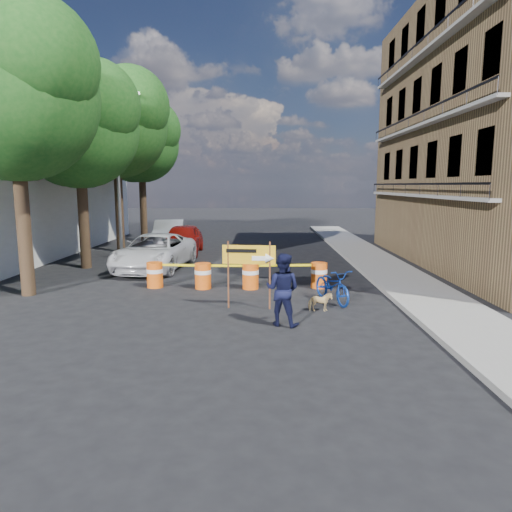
{
  "coord_description": "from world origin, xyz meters",
  "views": [
    {
      "loc": [
        0.92,
        -12.62,
        3.6
      ],
      "look_at": [
        0.73,
        2.15,
        1.3
      ],
      "focal_mm": 32.0,
      "sensor_mm": 36.0,
      "label": 1
    }
  ],
  "objects_px": {
    "pedestrian": "(282,289)",
    "dog": "(320,302)",
    "barrel_far_right": "(319,275)",
    "detour_sign": "(256,260)",
    "sedan_silver": "(169,233)",
    "barrel_mid_right": "(250,276)",
    "suv_white": "(155,252)",
    "barrel_mid_left": "(203,275)",
    "sedan_red": "(183,239)",
    "bicycle": "(333,270)",
    "barrel_far_left": "(155,274)"
  },
  "relations": [
    {
      "from": "barrel_far_left",
      "to": "sedan_red",
      "type": "xyz_separation_m",
      "value": [
        -0.37,
        7.99,
        0.31
      ]
    },
    {
      "from": "barrel_far_left",
      "to": "barrel_mid_left",
      "type": "height_order",
      "value": "same"
    },
    {
      "from": "barrel_mid_right",
      "to": "sedan_red",
      "type": "height_order",
      "value": "sedan_red"
    },
    {
      "from": "dog",
      "to": "suv_white",
      "type": "bearing_deg",
      "value": 43.22
    },
    {
      "from": "pedestrian",
      "to": "bicycle",
      "type": "distance_m",
      "value": 2.88
    },
    {
      "from": "bicycle",
      "to": "sedan_silver",
      "type": "height_order",
      "value": "bicycle"
    },
    {
      "from": "pedestrian",
      "to": "dog",
      "type": "relative_size",
      "value": 2.84
    },
    {
      "from": "dog",
      "to": "pedestrian",
      "type": "bearing_deg",
      "value": 138.17
    },
    {
      "from": "suv_white",
      "to": "sedan_silver",
      "type": "distance_m",
      "value": 7.5
    },
    {
      "from": "barrel_mid_right",
      "to": "bicycle",
      "type": "distance_m",
      "value": 3.2
    },
    {
      "from": "barrel_far_left",
      "to": "bicycle",
      "type": "bearing_deg",
      "value": -18.48
    },
    {
      "from": "barrel_mid_right",
      "to": "pedestrian",
      "type": "xyz_separation_m",
      "value": [
        0.93,
        -4.18,
        0.47
      ]
    },
    {
      "from": "dog",
      "to": "sedan_red",
      "type": "bearing_deg",
      "value": 27.44
    },
    {
      "from": "detour_sign",
      "to": "sedan_red",
      "type": "xyz_separation_m",
      "value": [
        -4.01,
        10.8,
        -0.69
      ]
    },
    {
      "from": "pedestrian",
      "to": "suv_white",
      "type": "relative_size",
      "value": 0.35
    },
    {
      "from": "barrel_mid_right",
      "to": "barrel_far_right",
      "type": "bearing_deg",
      "value": 4.49
    },
    {
      "from": "suv_white",
      "to": "pedestrian",
      "type": "bearing_deg",
      "value": -50.74
    },
    {
      "from": "sedan_silver",
      "to": "suv_white",
      "type": "bearing_deg",
      "value": -90.76
    },
    {
      "from": "pedestrian",
      "to": "dog",
      "type": "distance_m",
      "value": 1.86
    },
    {
      "from": "barrel_mid_right",
      "to": "pedestrian",
      "type": "bearing_deg",
      "value": -77.42
    },
    {
      "from": "barrel_mid_left",
      "to": "sedan_red",
      "type": "distance_m",
      "value": 8.44
    },
    {
      "from": "barrel_far_left",
      "to": "sedan_red",
      "type": "bearing_deg",
      "value": 92.67
    },
    {
      "from": "pedestrian",
      "to": "dog",
      "type": "height_order",
      "value": "pedestrian"
    },
    {
      "from": "sedan_red",
      "to": "sedan_silver",
      "type": "xyz_separation_m",
      "value": [
        -1.32,
        3.0,
        0.0
      ]
    },
    {
      "from": "detour_sign",
      "to": "sedan_silver",
      "type": "height_order",
      "value": "detour_sign"
    },
    {
      "from": "barrel_far_right",
      "to": "detour_sign",
      "type": "bearing_deg",
      "value": -127.8
    },
    {
      "from": "barrel_mid_left",
      "to": "barrel_far_right",
      "type": "height_order",
      "value": "same"
    },
    {
      "from": "detour_sign",
      "to": "suv_white",
      "type": "height_order",
      "value": "detour_sign"
    },
    {
      "from": "barrel_far_right",
      "to": "suv_white",
      "type": "distance_m",
      "value": 7.53
    },
    {
      "from": "sedan_silver",
      "to": "sedan_red",
      "type": "bearing_deg",
      "value": -73.63
    },
    {
      "from": "dog",
      "to": "sedan_red",
      "type": "relative_size",
      "value": 0.14
    },
    {
      "from": "sedan_red",
      "to": "sedan_silver",
      "type": "relative_size",
      "value": 0.96
    },
    {
      "from": "barrel_far_right",
      "to": "barrel_far_left",
      "type": "bearing_deg",
      "value": -179.9
    },
    {
      "from": "barrel_far_left",
      "to": "barrel_mid_left",
      "type": "relative_size",
      "value": 1.0
    },
    {
      "from": "pedestrian",
      "to": "bicycle",
      "type": "xyz_separation_m",
      "value": [
        1.65,
        2.36,
        0.08
      ]
    },
    {
      "from": "sedan_red",
      "to": "detour_sign",
      "type": "bearing_deg",
      "value": -71.5
    },
    {
      "from": "bicycle",
      "to": "sedan_silver",
      "type": "relative_size",
      "value": 0.43
    },
    {
      "from": "detour_sign",
      "to": "dog",
      "type": "distance_m",
      "value": 2.21
    },
    {
      "from": "barrel_mid_right",
      "to": "sedan_silver",
      "type": "height_order",
      "value": "sedan_silver"
    },
    {
      "from": "bicycle",
      "to": "suv_white",
      "type": "xyz_separation_m",
      "value": [
        -6.8,
        5.54,
        -0.26
      ]
    },
    {
      "from": "pedestrian",
      "to": "barrel_mid_right",
      "type": "bearing_deg",
      "value": -56.45
    },
    {
      "from": "detour_sign",
      "to": "bicycle",
      "type": "distance_m",
      "value": 2.52
    },
    {
      "from": "dog",
      "to": "suv_white",
      "type": "xyz_separation_m",
      "value": [
        -6.3,
        6.6,
        0.48
      ]
    },
    {
      "from": "barrel_mid_right",
      "to": "sedan_silver",
      "type": "relative_size",
      "value": 0.19
    },
    {
      "from": "barrel_far_right",
      "to": "dog",
      "type": "bearing_deg",
      "value": -96.34
    },
    {
      "from": "barrel_far_left",
      "to": "barrel_mid_right",
      "type": "xyz_separation_m",
      "value": [
        3.4,
        -0.18,
        0.0
      ]
    },
    {
      "from": "barrel_far_left",
      "to": "barrel_mid_left",
      "type": "distance_m",
      "value": 1.74
    },
    {
      "from": "barrel_mid_right",
      "to": "dog",
      "type": "distance_m",
      "value": 3.55
    },
    {
      "from": "barrel_far_right",
      "to": "dog",
      "type": "distance_m",
      "value": 3.09
    },
    {
      "from": "barrel_far_left",
      "to": "pedestrian",
      "type": "height_order",
      "value": "pedestrian"
    }
  ]
}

